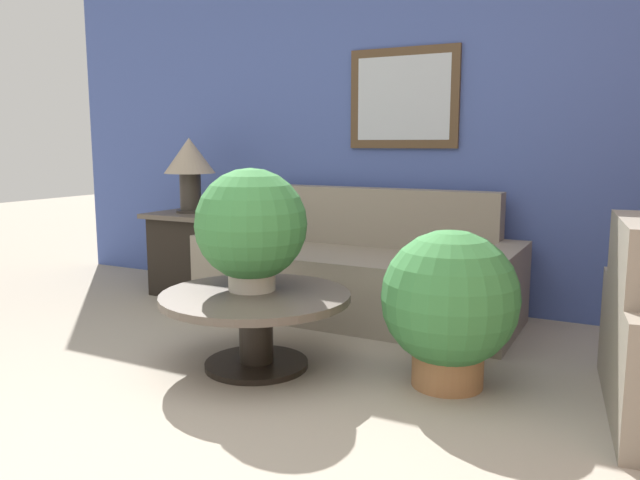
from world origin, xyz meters
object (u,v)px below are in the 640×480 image
(table_lamp, at_px, (190,162))
(side_table, at_px, (192,252))
(couch_main, at_px, (358,275))
(potted_plant_on_table, at_px, (251,227))
(potted_plant_floor, at_px, (449,303))
(coffee_table, at_px, (256,313))

(table_lamp, bearing_deg, side_table, 180.00)
(side_table, bearing_deg, couch_main, 0.10)
(side_table, relative_size, potted_plant_on_table, 0.99)
(side_table, xyz_separation_m, table_lamp, (0.00, 0.00, 0.70))
(couch_main, height_order, potted_plant_on_table, potted_plant_on_table)
(table_lamp, xyz_separation_m, potted_plant_on_table, (1.32, -1.13, -0.29))
(side_table, distance_m, potted_plant_on_table, 1.79)
(couch_main, distance_m, potted_plant_floor, 1.33)
(couch_main, height_order, potted_plant_floor, couch_main)
(couch_main, distance_m, side_table, 1.44)
(couch_main, distance_m, table_lamp, 1.62)
(couch_main, bearing_deg, side_table, -179.90)
(table_lamp, height_order, potted_plant_floor, table_lamp)
(potted_plant_on_table, bearing_deg, side_table, 139.58)
(couch_main, relative_size, potted_plant_floor, 2.78)
(couch_main, relative_size, coffee_table, 2.15)
(coffee_table, relative_size, side_table, 1.55)
(side_table, relative_size, potted_plant_floor, 0.83)
(table_lamp, distance_m, potted_plant_on_table, 1.76)
(potted_plant_floor, bearing_deg, table_lamp, 157.84)
(coffee_table, xyz_separation_m, table_lamp, (-1.38, 1.17, 0.74))
(table_lamp, relative_size, potted_plant_on_table, 0.89)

